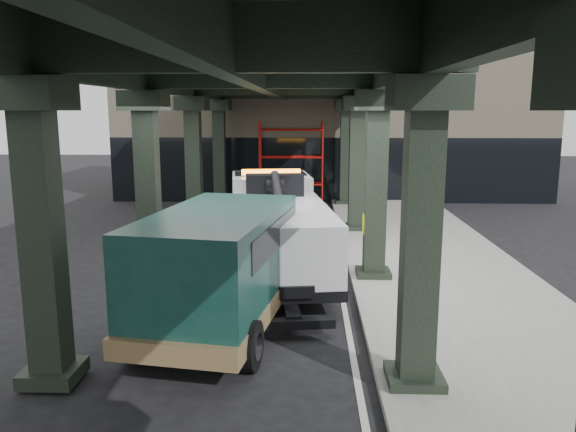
# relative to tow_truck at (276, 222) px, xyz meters

# --- Properties ---
(ground) EXTENTS (90.00, 90.00, 0.00)m
(ground) POSITION_rel_tow_truck_xyz_m (0.08, -3.03, -1.38)
(ground) COLOR black
(ground) RESTS_ON ground
(sidewalk) EXTENTS (5.00, 40.00, 0.15)m
(sidewalk) POSITION_rel_tow_truck_xyz_m (4.58, -1.03, -1.31)
(sidewalk) COLOR gray
(sidewalk) RESTS_ON ground
(lane_stripe) EXTENTS (0.12, 38.00, 0.01)m
(lane_stripe) POSITION_rel_tow_truck_xyz_m (1.78, -1.03, -1.37)
(lane_stripe) COLOR silver
(lane_stripe) RESTS_ON ground
(viaduct) EXTENTS (7.40, 32.00, 6.40)m
(viaduct) POSITION_rel_tow_truck_xyz_m (-0.32, -1.03, 4.08)
(viaduct) COLOR black
(viaduct) RESTS_ON ground
(building) EXTENTS (22.00, 10.00, 8.00)m
(building) POSITION_rel_tow_truck_xyz_m (2.08, 16.97, 2.62)
(building) COLOR #C6B793
(building) RESTS_ON ground
(scaffolding) EXTENTS (3.08, 0.88, 4.00)m
(scaffolding) POSITION_rel_tow_truck_xyz_m (0.08, 11.62, 0.73)
(scaffolding) COLOR red
(scaffolding) RESTS_ON ground
(tow_truck) EXTENTS (3.46, 8.85, 2.83)m
(tow_truck) POSITION_rel_tow_truck_xyz_m (0.00, 0.00, 0.00)
(tow_truck) COLOR black
(tow_truck) RESTS_ON ground
(towed_van) EXTENTS (3.32, 6.50, 2.52)m
(towed_van) POSITION_rel_tow_truck_xyz_m (-0.83, -4.30, -0.03)
(towed_van) COLOR #0F3831
(towed_van) RESTS_ON ground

